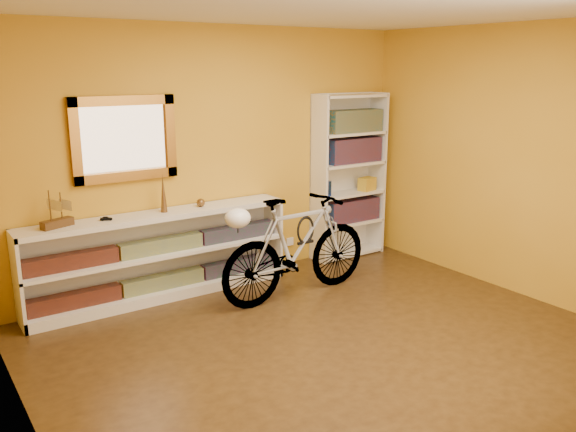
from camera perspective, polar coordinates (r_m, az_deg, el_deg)
floor at (r=4.91m, az=4.71°, el=-12.57°), size 4.50×4.00×0.01m
ceiling at (r=4.40m, az=5.44°, el=19.40°), size 4.50×4.00×0.01m
back_wall at (r=6.13m, az=-6.91°, el=5.66°), size 4.50×0.01×2.60m
left_wall at (r=3.55m, az=-24.51°, el=-1.86°), size 0.01×4.00×2.60m
right_wall at (r=6.14m, az=21.67°, el=4.76°), size 0.01×4.00×2.60m
gilt_mirror at (r=5.70m, az=-15.36°, el=7.13°), size 0.98×0.06×0.78m
wall_socket at (r=6.80m, az=0.18°, el=-2.47°), size 0.09×0.02×0.09m
console_unit at (r=5.87m, az=-12.09°, el=-3.74°), size 2.60×0.35×0.85m
cd_row_lower at (r=5.94m, az=-11.89°, el=-6.13°), size 2.50×0.13×0.14m
cd_row_upper at (r=5.82m, az=-12.07°, el=-2.76°), size 2.50×0.13×0.14m
model_ship at (r=5.46m, az=-21.34°, el=0.68°), size 0.30×0.20×0.33m
toy_car at (r=5.60m, az=-16.99°, el=-0.39°), size 0.00×0.00×0.00m
bronze_ornament at (r=5.74m, az=-11.85°, el=2.17°), size 0.06×0.06×0.37m
decorative_orb at (r=5.92m, az=-8.35°, el=1.27°), size 0.08×0.08×0.08m
bookcase at (r=6.95m, az=5.84°, el=3.77°), size 0.90×0.30×1.90m
book_row_a at (r=7.07m, az=6.07°, el=0.58°), size 0.70×0.22×0.26m
book_row_b at (r=6.94m, az=6.22°, el=6.29°), size 0.70×0.22×0.28m
book_row_c at (r=6.90m, az=6.30°, el=9.04°), size 0.70×0.22×0.25m
travel_mug at (r=6.76m, az=3.86°, el=2.65°), size 0.08×0.08×0.17m
red_tin at (r=6.77m, az=4.50°, el=8.78°), size 0.16×0.16×0.20m
yellow_bag at (r=7.11m, az=7.58°, el=3.06°), size 0.22×0.17×0.15m
bicycle at (r=5.75m, az=0.87°, el=-2.96°), size 0.50×1.73×1.01m
helmet at (r=5.29m, az=-4.83°, el=-0.20°), size 0.24×0.22×0.18m
u_lock at (r=5.76m, az=1.69°, el=-1.34°), size 0.20×0.02×0.20m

